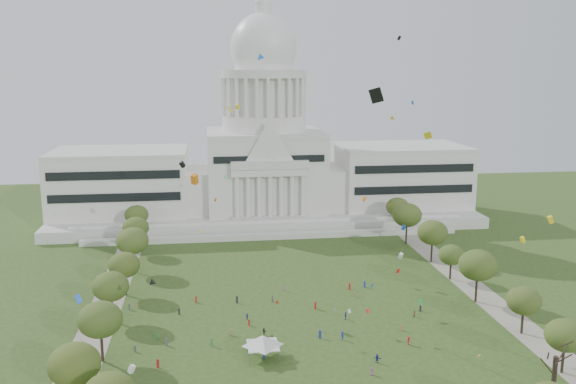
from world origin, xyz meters
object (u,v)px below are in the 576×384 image
at_px(capitol, 265,162).
at_px(event_tent, 263,340).
at_px(big_bare_tree, 556,353).
at_px(person_0, 420,308).

xyz_separation_m(capitol, event_tent, (-11.93, -119.26, -18.47)).
xyz_separation_m(big_bare_tree, person_0, (-9.78, 41.37, -7.87)).
bearing_deg(capitol, event_tent, -95.71).
height_order(capitol, big_bare_tree, capitol).
bearing_deg(event_tent, big_bare_tree, -24.09).
distance_m(big_bare_tree, event_tent, 54.91).
relative_size(big_bare_tree, person_0, 7.91).
xyz_separation_m(capitol, person_0, (28.22, -100.22, -21.49)).
relative_size(capitol, person_0, 98.93).
bearing_deg(big_bare_tree, event_tent, 155.91).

